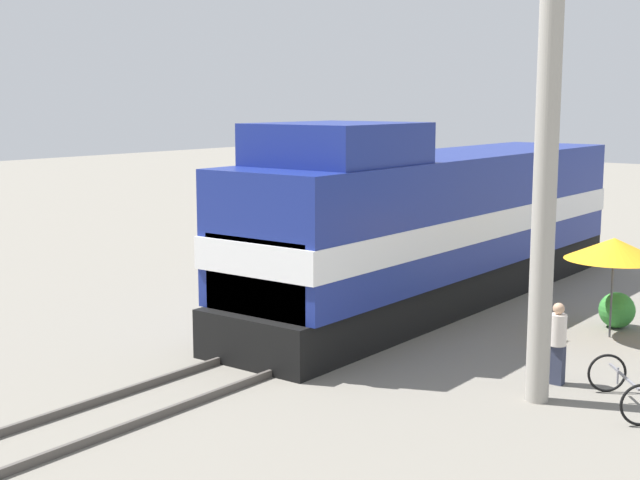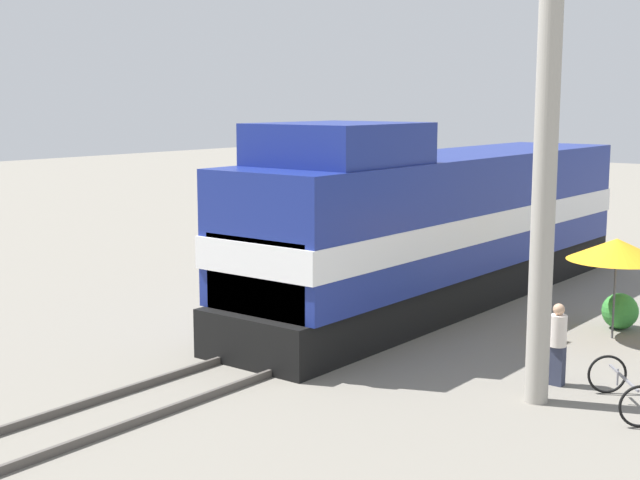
% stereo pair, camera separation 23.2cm
% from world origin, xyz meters
% --- Properties ---
extents(ground_plane, '(120.00, 120.00, 0.00)m').
position_xyz_m(ground_plane, '(0.00, 0.00, 0.00)').
color(ground_plane, slate).
extents(rail_near, '(0.08, 28.00, 0.15)m').
position_xyz_m(rail_near, '(-0.72, 0.00, 0.07)').
color(rail_near, '#4C4742').
rests_on(rail_near, ground_plane).
extents(rail_far, '(0.08, 28.00, 0.15)m').
position_xyz_m(rail_far, '(0.72, 0.00, 0.07)').
color(rail_far, '#4C4742').
rests_on(rail_far, ground_plane).
extents(locomotive, '(3.24, 16.13, 4.98)m').
position_xyz_m(locomotive, '(0.00, 2.92, 2.16)').
color(locomotive, black).
rests_on(locomotive, ground_plane).
extents(utility_pole, '(1.80, 0.43, 11.13)m').
position_xyz_m(utility_pole, '(5.54, -2.76, 5.62)').
color(utility_pole, '#9E998E').
rests_on(utility_pole, ground_plane).
extents(vendor_umbrella, '(2.25, 2.25, 2.35)m').
position_xyz_m(vendor_umbrella, '(5.05, 2.44, 2.10)').
color(vendor_umbrella, '#4C4C4C').
rests_on(vendor_umbrella, ground_plane).
extents(shrub_cluster, '(0.87, 0.87, 0.87)m').
position_xyz_m(shrub_cluster, '(4.86, 3.42, 0.44)').
color(shrub_cluster, '#388C38').
rests_on(shrub_cluster, ground_plane).
extents(person_bystander, '(0.34, 0.34, 1.62)m').
position_xyz_m(person_bystander, '(5.43, -1.62, 0.87)').
color(person_bystander, '#2D3347').
rests_on(person_bystander, ground_plane).
extents(bicycle, '(1.72, 1.90, 0.75)m').
position_xyz_m(bicycle, '(6.94, -2.21, 0.38)').
color(bicycle, black).
rests_on(bicycle, ground_plane).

